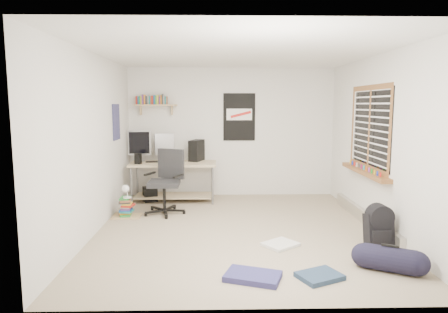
{
  "coord_description": "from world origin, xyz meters",
  "views": [
    {
      "loc": [
        -0.33,
        -5.56,
        1.79
      ],
      "look_at": [
        -0.19,
        0.26,
        1.03
      ],
      "focal_mm": 32.0,
      "sensor_mm": 36.0,
      "label": 1
    }
  ],
  "objects_px": {
    "office_chair": "(164,184)",
    "backpack": "(379,231)",
    "book_stack": "(127,207)",
    "duffel_bag": "(390,259)",
    "desk": "(174,182)"
  },
  "relations": [
    {
      "from": "office_chair",
      "to": "backpack",
      "type": "xyz_separation_m",
      "value": [
        2.91,
        -1.61,
        -0.29
      ]
    },
    {
      "from": "office_chair",
      "to": "backpack",
      "type": "relative_size",
      "value": 2.42
    },
    {
      "from": "backpack",
      "to": "book_stack",
      "type": "distance_m",
      "value": 3.78
    },
    {
      "from": "office_chair",
      "to": "book_stack",
      "type": "bearing_deg",
      "value": -139.4
    },
    {
      "from": "backpack",
      "to": "duffel_bag",
      "type": "bearing_deg",
      "value": -107.36
    },
    {
      "from": "duffel_bag",
      "to": "book_stack",
      "type": "distance_m",
      "value": 3.97
    },
    {
      "from": "backpack",
      "to": "desk",
      "type": "bearing_deg",
      "value": 135.83
    },
    {
      "from": "office_chair",
      "to": "duffel_bag",
      "type": "distance_m",
      "value": 3.63
    },
    {
      "from": "office_chair",
      "to": "backpack",
      "type": "height_order",
      "value": "office_chair"
    },
    {
      "from": "backpack",
      "to": "duffel_bag",
      "type": "height_order",
      "value": "backpack"
    },
    {
      "from": "backpack",
      "to": "book_stack",
      "type": "xyz_separation_m",
      "value": [
        -3.5,
        1.43,
        -0.05
      ]
    },
    {
      "from": "desk",
      "to": "duffel_bag",
      "type": "height_order",
      "value": "desk"
    },
    {
      "from": "duffel_bag",
      "to": "book_stack",
      "type": "bearing_deg",
      "value": 174.52
    },
    {
      "from": "desk",
      "to": "office_chair",
      "type": "bearing_deg",
      "value": -76.68
    },
    {
      "from": "desk",
      "to": "book_stack",
      "type": "height_order",
      "value": "desk"
    }
  ]
}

